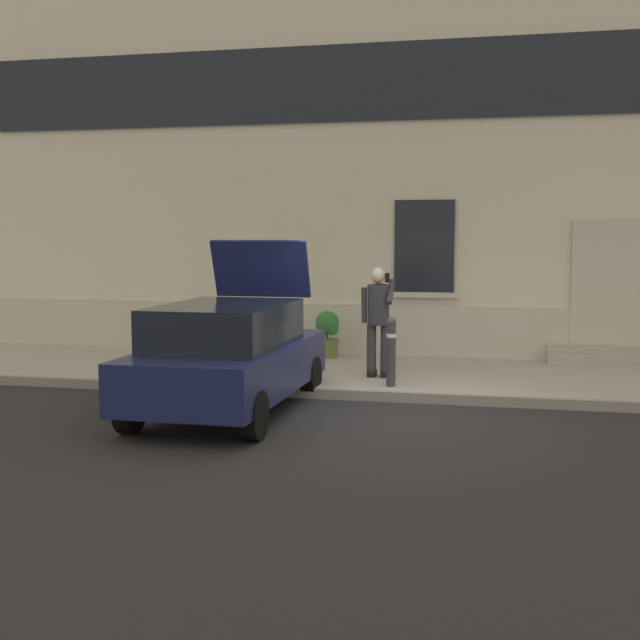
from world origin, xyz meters
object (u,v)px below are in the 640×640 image
at_px(bollard_near_person, 391,349).
at_px(person_on_phone, 378,315).
at_px(hatchback_car_navy, 229,355).
at_px(planter_olive, 328,333).
at_px(planter_cream, 212,331).

relative_size(bollard_near_person, person_on_phone, 0.60).
height_order(hatchback_car_navy, bollard_near_person, hatchback_car_navy).
xyz_separation_m(hatchback_car_navy, planter_olive, (0.43, 4.34, -0.19)).
bearing_deg(hatchback_car_navy, planter_olive, 84.30).
height_order(hatchback_car_navy, person_on_phone, hatchback_car_navy).
height_order(bollard_near_person, person_on_phone, person_on_phone).
height_order(hatchback_car_navy, planter_cream, hatchback_car_navy).
xyz_separation_m(person_on_phone, planter_olive, (-1.24, 1.97, -0.55)).
bearing_deg(hatchback_car_navy, person_on_phone, 54.78).
relative_size(bollard_near_person, planter_cream, 1.22).
bearing_deg(person_on_phone, planter_olive, 122.33).
xyz_separation_m(bollard_near_person, person_on_phone, (-0.31, 0.72, 0.44)).
relative_size(hatchback_car_navy, bollard_near_person, 3.91).
relative_size(planter_cream, planter_olive, 1.00).
relative_size(person_on_phone, planter_cream, 2.03).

